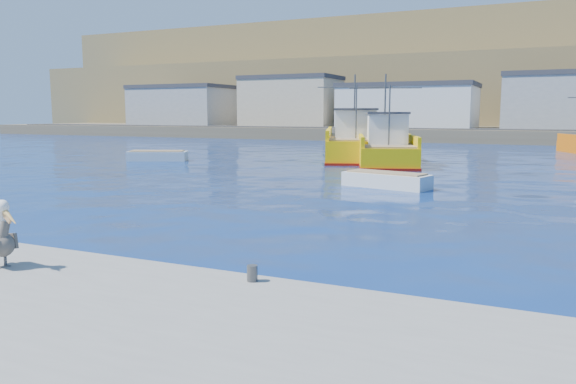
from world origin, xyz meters
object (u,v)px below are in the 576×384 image
Objects in this scene: trawler_yellow_a at (354,144)px; skiff_left at (158,157)px; trawler_yellow_b at (385,150)px; skiff_mid at (386,181)px; pelican at (1,238)px.

skiff_left is (-13.01, -8.04, -0.84)m from trawler_yellow_a.
trawler_yellow_b is at bearing 15.47° from skiff_left.
trawler_yellow_a is 15.32m from skiff_left.
trawler_yellow_b is 17.07m from skiff_left.
trawler_yellow_a is 17.43m from skiff_mid.
skiff_left is 31.87m from pelican.
skiff_mid is 3.21× the size of pelican.
pelican reaches higher than skiff_mid.
trawler_yellow_b is 2.49× the size of skiff_left.
trawler_yellow_b is 2.59× the size of skiff_mid.
trawler_yellow_a reaches higher than skiff_left.
trawler_yellow_a is at bearing 96.44° from pelican.
skiff_left is at bearing -164.53° from trawler_yellow_b.
skiff_left is (-16.44, -4.55, -0.72)m from trawler_yellow_b.
trawler_yellow_a is at bearing 134.47° from trawler_yellow_b.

